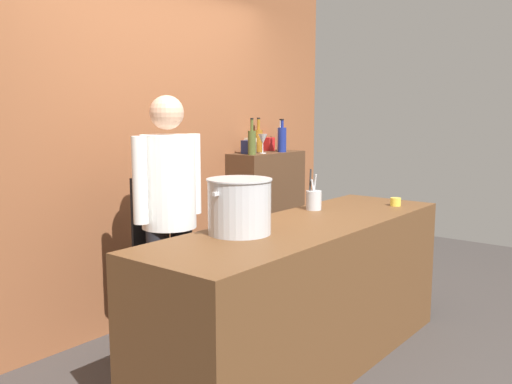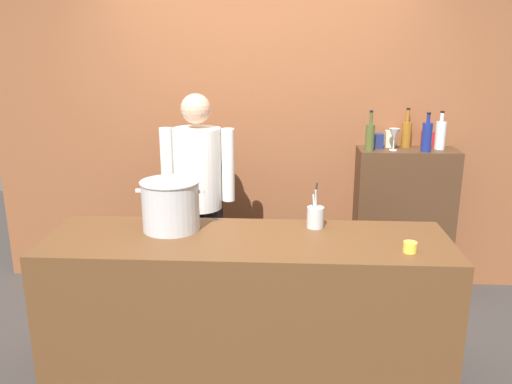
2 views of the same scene
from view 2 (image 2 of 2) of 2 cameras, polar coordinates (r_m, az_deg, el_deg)
ground_plane at (r=3.47m, az=-0.94°, el=-19.04°), size 8.00×8.00×0.00m
brick_back_panel at (r=4.27m, az=0.30°, el=9.32°), size 4.40×0.10×3.00m
prep_counter at (r=3.24m, az=-0.98°, el=-12.50°), size 2.36×0.70×0.90m
bar_cabinet at (r=4.37m, az=15.67°, el=-3.24°), size 0.76×0.32×1.20m
chef at (r=3.80m, az=-6.30°, el=0.14°), size 0.53×0.36×1.66m
stockpot_large at (r=3.19m, az=-9.29°, el=-1.44°), size 0.42×0.36×0.30m
utensil_crock at (r=3.22m, az=6.49°, el=-2.68°), size 0.10×0.10×0.28m
butter_jar at (r=2.96m, az=16.45°, el=-5.78°), size 0.07×0.07×0.06m
wine_bottle_amber at (r=4.29m, az=16.10°, el=6.17°), size 0.07×0.07×0.31m
wine_bottle_cobalt at (r=4.14m, az=18.14°, el=5.78°), size 0.08×0.08×0.30m
wine_bottle_olive at (r=4.06m, az=12.33°, el=5.93°), size 0.07×0.07×0.31m
wine_bottle_clear at (r=4.27m, az=19.47°, el=5.92°), size 0.08×0.08×0.29m
wine_glass_wide at (r=4.12m, az=14.84°, el=6.04°), size 0.08×0.08×0.17m
spice_tin_cream at (r=4.26m, az=14.41°, el=5.64°), size 0.08×0.08×0.13m
spice_tin_red at (r=4.35m, az=18.22°, el=5.51°), size 0.08×0.08×0.12m
spice_tin_navy at (r=4.19m, az=13.14°, el=5.46°), size 0.08×0.08×0.11m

